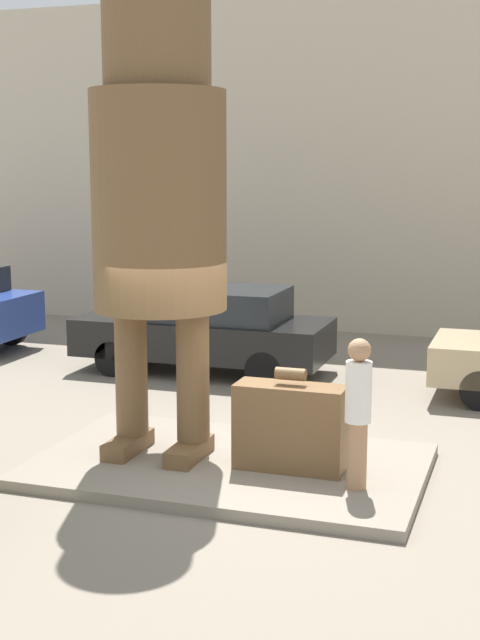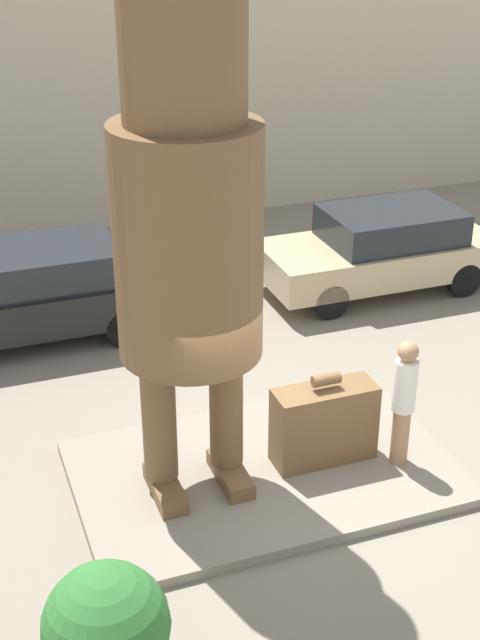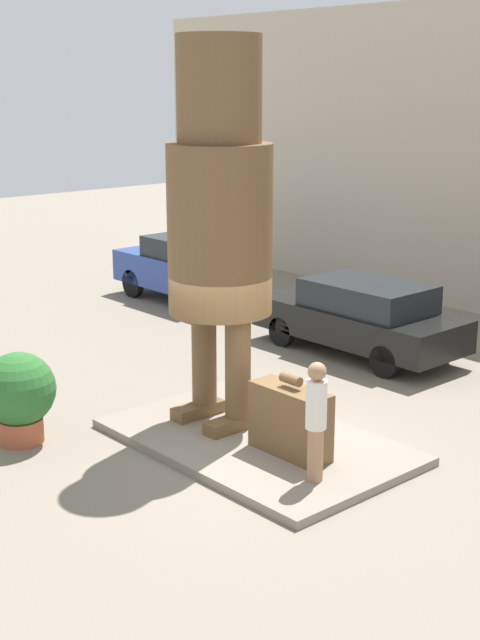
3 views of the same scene
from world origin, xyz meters
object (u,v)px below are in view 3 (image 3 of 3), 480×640
tourist (316,417)px  statue_figure (220,205)px  planter_pot (19,393)px  parked_car_blue (188,267)px  parked_car_black (361,316)px  giant_suitcase (290,420)px

tourist → statue_figure: bearing=169.3°
tourist → planter_pot: bearing=-152.3°
statue_figure → tourist: (2.51, -0.47, -2.53)m
parked_car_blue → planter_pot: 9.34m
statue_figure → planter_pot: bearing=-121.6°
tourist → parked_car_black: (-3.72, 5.23, -0.25)m
statue_figure → parked_car_black: bearing=104.3°
giant_suitcase → parked_car_blue: size_ratio=0.32×
giant_suitcase → planter_pot: 4.16m
tourist → parked_car_blue: size_ratio=0.42×
giant_suitcase → tourist: (0.86, -0.38, 0.41)m
tourist → planter_pot: tourist is taller
parked_car_blue → planter_pot: (5.43, -7.60, -0.09)m
giant_suitcase → parked_car_blue: 10.07m
parked_car_blue → planter_pot: parked_car_blue is taller
statue_figure → tourist: 3.60m
parked_car_black → planter_pot: (-0.42, -7.40, -0.01)m
statue_figure → parked_car_black: statue_figure is taller
statue_figure → parked_car_black: 5.64m
parked_car_blue → parked_car_black: 5.85m
tourist → parked_car_blue: tourist is taller
giant_suitcase → planter_pot: bearing=-142.1°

